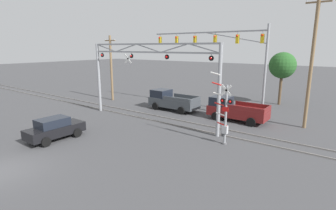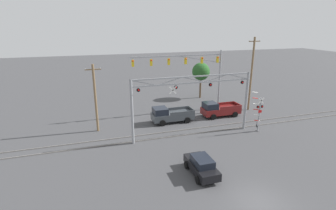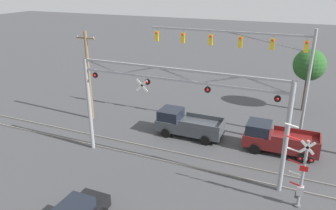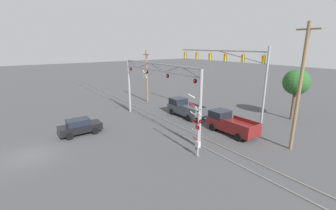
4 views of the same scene
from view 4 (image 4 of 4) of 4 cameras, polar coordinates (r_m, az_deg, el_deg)
ground_plane at (r=22.03m, az=-31.50°, el=-10.94°), size 200.00×200.00×0.00m
rail_track_near at (r=25.63m, az=-2.22°, el=-5.00°), size 80.00×0.08×0.10m
rail_track_far at (r=26.39m, az=0.40°, el=-4.39°), size 80.00×0.08×0.10m
crossing_gantry at (r=24.30m, az=-2.90°, el=5.14°), size 13.94×0.30×6.96m
crossing_signal_mast at (r=18.25m, az=7.51°, el=-6.99°), size 1.71×0.35×4.98m
traffic_signal_span at (r=26.74m, az=16.73°, el=9.11°), size 13.36×0.39×8.75m
pickup_truck_lead at (r=28.73m, az=4.29°, el=-0.83°), size 5.42×2.35×2.08m
pickup_truck_following at (r=24.06m, az=15.38°, el=-4.52°), size 5.33×2.35×2.08m
sedan_waiting at (r=24.49m, az=-21.50°, el=-5.11°), size 1.94×4.09×1.63m
utility_pole_left at (r=35.43m, az=-5.39°, el=7.38°), size 1.80×0.28×8.02m
utility_pole_right at (r=21.21m, az=30.42°, el=3.79°), size 1.80×0.28×10.59m
background_tree_beyond_span at (r=30.50m, az=29.79°, el=4.99°), size 3.00×3.00×6.08m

